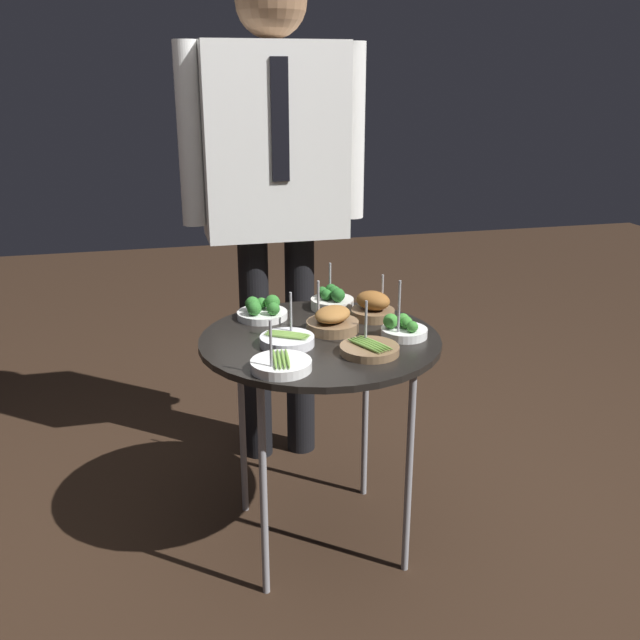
{
  "coord_description": "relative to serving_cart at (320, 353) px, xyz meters",
  "views": [
    {
      "loc": [
        -0.44,
        -1.78,
        1.34
      ],
      "look_at": [
        0.0,
        0.0,
        0.7
      ],
      "focal_mm": 40.0,
      "sensor_mm": 36.0,
      "label": 1
    }
  ],
  "objects": [
    {
      "name": "bowl_asparagus_near_rim",
      "position": [
        0.1,
        -0.15,
        0.06
      ],
      "size": [
        0.15,
        0.15,
        0.13
      ],
      "color": "brown",
      "rests_on": "serving_cart"
    },
    {
      "name": "bowl_roast_back_left",
      "position": [
        0.19,
        0.12,
        0.08
      ],
      "size": [
        0.13,
        0.13,
        0.13
      ],
      "color": "brown",
      "rests_on": "serving_cart"
    },
    {
      "name": "serving_cart",
      "position": [
        0.0,
        0.0,
        0.0
      ],
      "size": [
        0.67,
        0.67,
        0.65
      ],
      "color": "black",
      "rests_on": "ground_plane"
    },
    {
      "name": "bowl_roast_center",
      "position": [
        0.05,
        0.04,
        0.08
      ],
      "size": [
        0.15,
        0.15,
        0.14
      ],
      "color": "brown",
      "rests_on": "serving_cart"
    },
    {
      "name": "bowl_broccoli_front_right",
      "position": [
        0.1,
        0.24,
        0.07
      ],
      "size": [
        0.13,
        0.13,
        0.14
      ],
      "color": "silver",
      "rests_on": "serving_cart"
    },
    {
      "name": "waiter_figure",
      "position": [
        -0.02,
        0.55,
        0.44
      ],
      "size": [
        0.61,
        0.23,
        1.66
      ],
      "color": "black",
      "rests_on": "ground_plane"
    },
    {
      "name": "ground_plane",
      "position": [
        0.0,
        0.0,
        -0.61
      ],
      "size": [
        8.0,
        8.0,
        0.0
      ],
      "primitive_type": "plane",
      "color": "black"
    },
    {
      "name": "bowl_broccoli_mid_right",
      "position": [
        -0.13,
        0.2,
        0.07
      ],
      "size": [
        0.15,
        0.15,
        0.07
      ],
      "color": "white",
      "rests_on": "serving_cart"
    },
    {
      "name": "bowl_asparagus_front_center",
      "position": [
        -0.15,
        -0.2,
        0.06
      ],
      "size": [
        0.15,
        0.15,
        0.14
      ],
      "color": "white",
      "rests_on": "serving_cart"
    },
    {
      "name": "bowl_broccoli_front_left",
      "position": [
        0.22,
        -0.05,
        0.07
      ],
      "size": [
        0.13,
        0.13,
        0.17
      ],
      "color": "white",
      "rests_on": "serving_cart"
    },
    {
      "name": "bowl_asparagus_back_right",
      "position": [
        -0.1,
        -0.04,
        0.06
      ],
      "size": [
        0.15,
        0.15,
        0.13
      ],
      "color": "silver",
      "rests_on": "serving_cart"
    }
  ]
}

